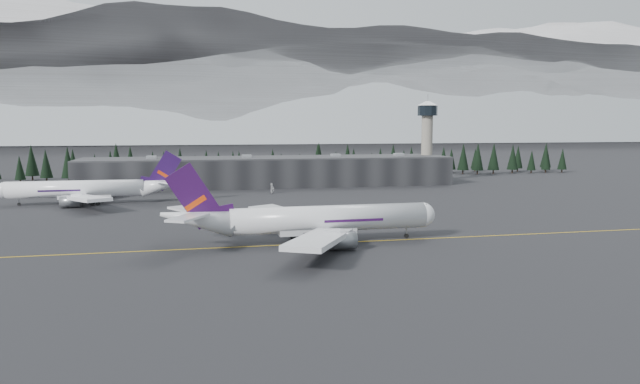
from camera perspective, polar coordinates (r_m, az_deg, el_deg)
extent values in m
plane|color=black|center=(131.11, 1.86, -4.89)|extent=(1400.00, 1400.00, 0.00)
cube|color=gold|center=(129.21, 2.07, -5.06)|extent=(400.00, 0.40, 0.02)
cube|color=black|center=(252.36, -5.06, 2.00)|extent=(160.00, 30.00, 12.00)
cube|color=#333335|center=(251.94, -5.07, 3.43)|extent=(160.00, 30.00, 0.60)
cylinder|color=gray|center=(274.25, 10.63, 4.37)|extent=(5.20, 5.20, 32.00)
cylinder|color=black|center=(274.16, 10.71, 7.98)|extent=(9.20, 9.20, 4.50)
cone|color=silver|center=(274.27, 10.72, 8.70)|extent=(10.00, 10.00, 2.00)
cube|color=black|center=(288.91, -5.98, 2.87)|extent=(360.00, 20.00, 15.00)
cylinder|color=silver|center=(129.13, 0.98, -2.64)|extent=(45.05, 6.63, 5.86)
sphere|color=silver|center=(136.32, 10.19, -2.26)|extent=(5.86, 5.86, 5.86)
cone|color=silver|center=(125.17, -12.16, -2.68)|extent=(16.52, 6.14, 8.49)
cube|color=silver|center=(142.77, -2.80, -2.40)|extent=(20.11, 27.74, 2.51)
cylinder|color=gray|center=(139.03, -0.01, -3.33)|extent=(6.42, 3.82, 3.71)
cube|color=silver|center=(113.56, -0.02, -4.73)|extent=(19.41, 27.95, 2.51)
cylinder|color=gray|center=(120.41, 2.12, -4.89)|extent=(6.42, 3.82, 3.71)
cube|color=#2F0D40|center=(124.47, -12.44, -0.42)|extent=(12.39, 0.70, 14.56)
cube|color=#E23E0D|center=(124.65, -12.33, -1.09)|extent=(4.77, 0.63, 3.58)
cube|color=silver|center=(130.74, -13.08, -1.70)|extent=(9.30, 11.48, 0.49)
cube|color=silver|center=(119.14, -13.06, -2.50)|extent=(9.06, 11.53, 0.49)
cylinder|color=black|center=(135.49, 8.63, -3.96)|extent=(0.49, 0.49, 2.93)
cylinder|color=black|center=(132.58, -2.36, -4.12)|extent=(0.49, 0.49, 2.93)
cylinder|color=black|center=(124.11, -1.60, -4.86)|extent=(0.49, 0.49, 2.93)
cylinder|color=white|center=(208.06, -23.20, 0.29)|extent=(43.49, 6.00, 5.67)
sphere|color=white|center=(213.45, -28.92, 0.15)|extent=(5.67, 5.67, 5.67)
cone|color=white|center=(204.23, -15.39, 0.72)|extent=(15.91, 5.79, 8.21)
cube|color=white|center=(192.85, -22.38, -0.58)|extent=(18.94, 26.96, 2.42)
cylinder|color=gray|center=(199.22, -23.69, -0.89)|extent=(6.17, 3.64, 3.59)
cube|color=white|center=(221.52, -21.00, 0.35)|extent=(19.25, 26.87, 2.42)
cylinder|color=gray|center=(217.60, -22.67, -0.26)|extent=(6.17, 3.64, 3.59)
cube|color=#260E43|center=(203.78, -15.30, 2.07)|extent=(11.97, 0.56, 14.07)
cube|color=red|center=(203.91, -15.34, 1.67)|extent=(4.61, 0.56, 3.46)
cube|color=white|center=(198.36, -14.96, 0.95)|extent=(8.82, 11.13, 0.47)
cube|color=white|center=(209.63, -14.80, 1.25)|extent=(8.93, 11.11, 0.47)
cylinder|color=black|center=(212.77, -27.89, -0.84)|extent=(0.47, 0.47, 2.83)
cylinder|color=black|center=(203.10, -21.56, -0.85)|extent=(0.47, 0.47, 2.83)
cylinder|color=black|center=(211.42, -21.17, -0.56)|extent=(0.47, 0.47, 2.83)
imported|color=silver|center=(230.80, -17.55, -0.02)|extent=(2.98, 5.58, 1.49)
imported|color=silver|center=(223.45, -4.78, 0.04)|extent=(4.14, 1.79, 1.39)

